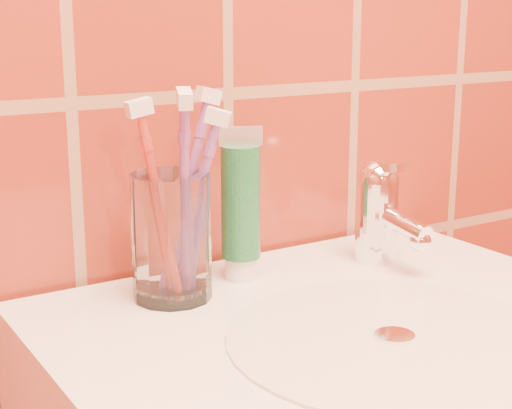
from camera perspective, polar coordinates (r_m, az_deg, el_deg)
glass_tumbler at (r=0.78m, az=-6.18°, el=-2.36°), size 0.10×0.10×0.13m
toothpaste_tube at (r=0.84m, az=-1.12°, el=-0.31°), size 0.05×0.04×0.17m
faucet at (r=0.91m, az=8.97°, el=-0.26°), size 0.05×0.11×0.12m
toothbrush_0 at (r=0.80m, az=-5.00°, el=0.81°), size 0.09×0.09×0.21m
toothbrush_1 at (r=0.76m, az=-7.06°, el=-0.07°), size 0.06×0.06×0.21m
toothbrush_2 at (r=0.75m, az=-5.27°, el=0.26°), size 0.08×0.12×0.23m
toothbrush_3 at (r=0.78m, az=-4.40°, el=-0.07°), size 0.12×0.11×0.20m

